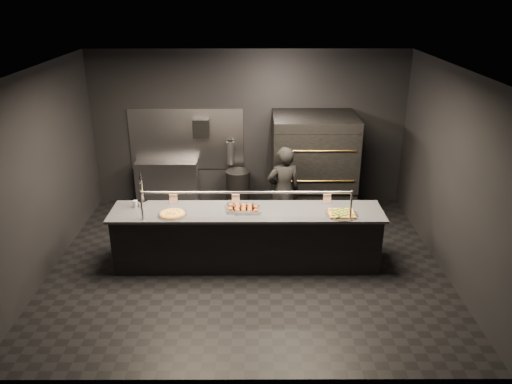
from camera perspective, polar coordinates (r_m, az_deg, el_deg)
room at (r=7.33m, az=-1.27°, el=2.12°), size 6.04×6.00×3.00m
service_counter at (r=7.70m, az=-1.03°, el=-5.22°), size 4.10×0.78×1.37m
pizza_oven at (r=9.31m, az=6.52°, el=3.02°), size 1.50×1.23×1.91m
prep_shelf at (r=9.97m, az=-10.08°, el=0.98°), size 1.20×0.35×0.90m
towel_dispenser at (r=9.59m, az=-6.31°, el=7.27°), size 0.30×0.20×0.35m
fire_extinguisher at (r=9.70m, az=-2.94°, el=4.53°), size 0.14×0.14×0.51m
beer_tap at (r=7.80m, az=-12.88°, el=-0.43°), size 0.15×0.21×0.57m
round_pizza at (r=7.46m, az=-9.53°, el=-2.49°), size 0.43×0.43×0.03m
slider_tray_a at (r=7.54m, az=-1.81°, el=-1.80°), size 0.49×0.40×0.07m
slider_tray_b at (r=7.48m, az=-1.06°, el=-2.01°), size 0.45×0.37×0.06m
square_pizza at (r=7.47m, az=9.74°, el=-2.44°), size 0.48×0.48×0.05m
condiment_jar at (r=7.80m, az=-13.39°, el=-1.37°), size 0.17×0.07×0.11m
tent_cards at (r=7.73m, az=-1.21°, el=-0.77°), size 2.51×0.04×0.15m
trash_bin at (r=9.65m, az=-2.05°, el=0.21°), size 0.47×0.47×0.78m
worker at (r=8.54m, az=3.15°, el=0.08°), size 0.65×0.51×1.59m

